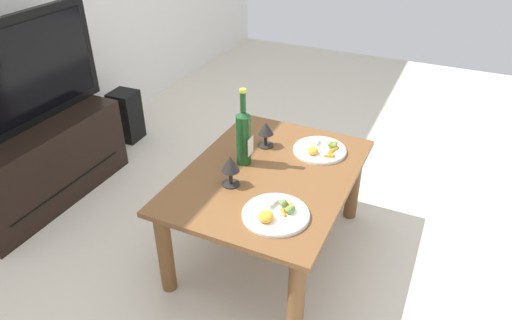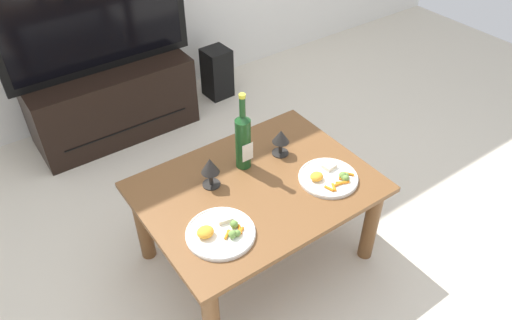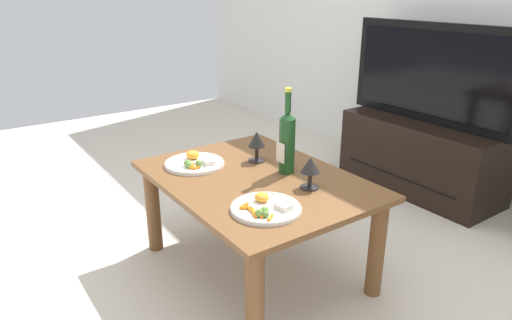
% 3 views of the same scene
% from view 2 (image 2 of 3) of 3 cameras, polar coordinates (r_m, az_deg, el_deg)
% --- Properties ---
extents(ground_plane, '(6.40, 6.40, 0.00)m').
position_cam_2_polar(ground_plane, '(2.47, 0.10, -11.05)').
color(ground_plane, beige).
extents(dining_table, '(1.01, 0.76, 0.47)m').
position_cam_2_polar(dining_table, '(2.19, 0.11, -4.66)').
color(dining_table, brown).
rests_on(dining_table, ground_plane).
extents(tv_stand, '(1.01, 0.44, 0.46)m').
position_cam_2_polar(tv_stand, '(3.25, -16.69, 6.71)').
color(tv_stand, black).
rests_on(tv_stand, ground_plane).
extents(tv_screen, '(1.14, 0.05, 0.60)m').
position_cam_2_polar(tv_screen, '(3.01, -18.58, 15.16)').
color(tv_screen, black).
rests_on(tv_screen, tv_stand).
extents(floor_speaker, '(0.18, 0.18, 0.36)m').
position_cam_2_polar(floor_speaker, '(3.54, -4.63, 10.25)').
color(floor_speaker, black).
rests_on(floor_speaker, ground_plane).
extents(wine_bottle, '(0.07, 0.07, 0.38)m').
position_cam_2_polar(wine_bottle, '(2.14, -1.54, 2.48)').
color(wine_bottle, '#19471E').
rests_on(wine_bottle, dining_table).
extents(goblet_left, '(0.08, 0.08, 0.15)m').
position_cam_2_polar(goblet_left, '(2.07, -5.45, -0.87)').
color(goblet_left, black).
rests_on(goblet_left, dining_table).
extents(goblet_right, '(0.08, 0.08, 0.13)m').
position_cam_2_polar(goblet_right, '(2.24, 2.95, 2.61)').
color(goblet_right, black).
rests_on(goblet_right, dining_table).
extents(dinner_plate_left, '(0.28, 0.28, 0.05)m').
position_cam_2_polar(dinner_plate_left, '(1.92, -4.24, -8.51)').
color(dinner_plate_left, white).
rests_on(dinner_plate_left, dining_table).
extents(dinner_plate_right, '(0.27, 0.27, 0.05)m').
position_cam_2_polar(dinner_plate_right, '(2.17, 8.61, -2.02)').
color(dinner_plate_right, white).
rests_on(dinner_plate_right, dining_table).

